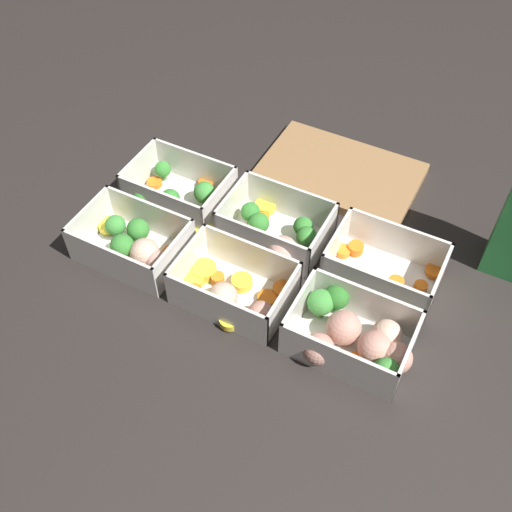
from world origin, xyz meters
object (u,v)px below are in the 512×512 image
Objects in this scene: container_far_center at (277,231)px; container_near_right at (356,337)px; container_far_left at (180,193)px; container_far_right at (384,270)px; container_near_center at (234,292)px; container_near_left at (135,245)px.

container_near_right is at bearing -34.65° from container_far_center.
container_far_right is (0.37, 0.00, -0.00)m from container_far_left.
container_near_left is at bearing 177.97° from container_near_center.
container_near_center and container_far_left have the same top height.
container_far_right is at bearing 92.47° from container_near_right.
container_far_right is (0.19, 0.15, -0.00)m from container_near_center.
container_far_center is at bearing 88.45° from container_near_center.
container_near_left and container_near_right have the same top height.
container_near_left and container_far_center have the same top height.
container_near_right and container_far_center have the same top height.
container_far_center is (-0.19, 0.13, -0.00)m from container_near_right.
container_far_left is at bearing 142.67° from container_near_center.
container_near_center is (0.18, -0.01, -0.00)m from container_near_left.
container_far_left is 1.06× the size of container_far_center.
container_near_right is (0.19, 0.01, 0.01)m from container_near_center.
container_near_left and container_near_center have the same top height.
container_far_left and container_far_right have the same top height.
container_far_left is at bearing 160.35° from container_near_right.
container_near_right is at bearing -19.65° from container_far_left.
container_far_right is at bearing 20.52° from container_near_left.
container_near_left is 0.14m from container_far_left.
container_near_right is 0.40m from container_far_left.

